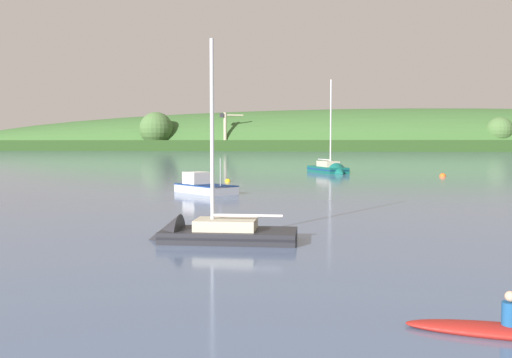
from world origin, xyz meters
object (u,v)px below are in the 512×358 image
dockside_crane (226,133)px  fishing_boat_moored (201,189)px  canoe_with_paddler (509,331)px  sailboat_outer_reach (209,239)px  mooring_buoy_midchannel (443,176)px  mooring_buoy_foreground (228,182)px  sailboat_far_left (330,171)px

dockside_crane → fishing_boat_moored: dockside_crane is taller
canoe_with_paddler → sailboat_outer_reach: bearing=138.8°
sailboat_outer_reach → dockside_crane: bearing=-80.8°
mooring_buoy_midchannel → mooring_buoy_foreground: bearing=-153.9°
sailboat_far_left → mooring_buoy_midchannel: size_ratio=15.73×
sailboat_outer_reach → sailboat_far_left: bearing=-96.7°
canoe_with_paddler → mooring_buoy_foreground: 45.11m
sailboat_far_left → sailboat_outer_reach: bearing=-28.8°
canoe_with_paddler → fishing_boat_moored: bearing=122.3°
dockside_crane → mooring_buoy_midchannel: size_ratio=20.30×
sailboat_outer_reach → mooring_buoy_midchannel: sailboat_outer_reach is taller
canoe_with_paddler → mooring_buoy_foreground: (-13.21, 43.13, -0.10)m
mooring_buoy_foreground → sailboat_far_left: bearing=58.9°
canoe_with_paddler → mooring_buoy_foreground: size_ratio=6.33×
mooring_buoy_foreground → mooring_buoy_midchannel: (22.80, 11.16, -0.00)m
fishing_boat_moored → dockside_crane: bearing=-38.2°
dockside_crane → mooring_buoy_midchannel: (56.35, -178.42, -7.64)m
dockside_crane → sailboat_far_left: bearing=-97.3°
canoe_with_paddler → mooring_buoy_midchannel: (9.59, 54.29, -0.10)m
sailboat_far_left → mooring_buoy_foreground: (-10.23, -16.94, -0.24)m
sailboat_far_left → mooring_buoy_midchannel: (12.57, -5.78, -0.24)m
dockside_crane → sailboat_far_left: (43.77, -172.64, -7.39)m
sailboat_far_left → mooring_buoy_foreground: 19.79m
sailboat_far_left → mooring_buoy_foreground: sailboat_far_left is taller
dockside_crane → mooring_buoy_foreground: 192.68m
dockside_crane → mooring_buoy_foreground: size_ratio=25.29×
fishing_boat_moored → canoe_with_paddler: 33.67m
dockside_crane → sailboat_outer_reach: (38.49, -222.69, -7.56)m
dockside_crane → canoe_with_paddler: (46.76, -232.71, -7.54)m
fishing_boat_moored → mooring_buoy_foreground: 12.17m
dockside_crane → mooring_buoy_foreground: dockside_crane is taller
dockside_crane → canoe_with_paddler: size_ratio=3.99×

